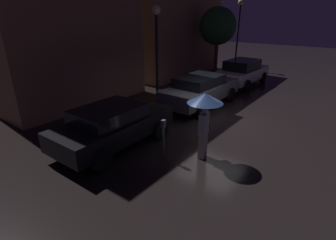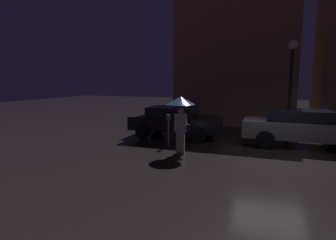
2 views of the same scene
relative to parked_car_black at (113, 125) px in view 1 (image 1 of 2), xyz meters
The scene contains 11 objects.
ground_plane 4.37m from the parked_car_black, 20.23° to the right, with size 60.00×60.00×0.00m, color black.
building_facade_left 6.25m from the parked_car_black, 67.69° to the left, with size 6.63×3.00×7.67m.
building_facade_right 11.67m from the parked_car_black, 26.26° to the left, with size 7.47×3.00×7.13m.
parked_car_black is the anchor object (origin of this frame).
parked_car_grey 5.15m from the parked_car_black, ahead, with size 4.42×1.89×1.41m.
parked_car_white 10.02m from the parked_car_black, ahead, with size 4.20×1.90×1.48m.
pedestrian_with_umbrella 2.98m from the parked_car_black, 68.42° to the right, with size 0.99×0.99×1.98m.
parking_meter 1.81m from the parked_car_black, 80.35° to the right, with size 0.12×0.10×1.22m.
street_lamp_near 5.82m from the parked_car_black, 24.36° to the left, with size 0.41×0.41×4.33m.
street_lamp_far 14.97m from the parked_car_black, ahead, with size 0.39×0.39×4.94m.
street_tree 11.04m from the parked_car_black, 10.71° to the left, with size 2.29×2.29×4.41m.
Camera 1 is at (-9.02, -4.48, 3.96)m, focal length 28.00 mm.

